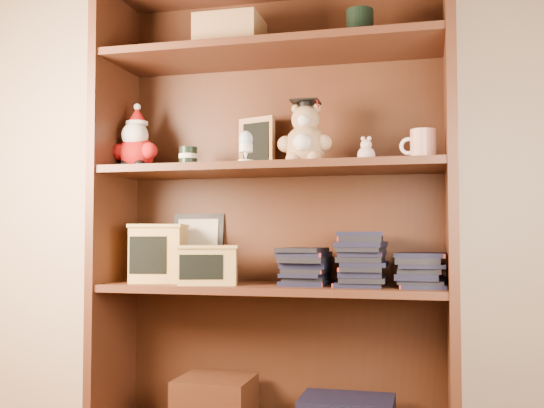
{
  "coord_description": "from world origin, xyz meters",
  "views": [
    {
      "loc": [
        0.37,
        -0.78,
        0.71
      ],
      "look_at": [
        -0.14,
        1.3,
        0.82
      ],
      "focal_mm": 42.0,
      "sensor_mm": 36.0,
      "label": 1
    }
  ],
  "objects_px": {
    "grad_teddy_bear": "(305,139)",
    "teacher_mug": "(422,146)",
    "treats_box": "(159,253)",
    "bookcase": "(275,217)"
  },
  "relations": [
    {
      "from": "teacher_mug",
      "to": "bookcase",
      "type": "bearing_deg",
      "value": 174.22
    },
    {
      "from": "grad_teddy_bear",
      "to": "teacher_mug",
      "type": "distance_m",
      "value": 0.38
    },
    {
      "from": "grad_teddy_bear",
      "to": "treats_box",
      "type": "bearing_deg",
      "value": 179.36
    },
    {
      "from": "bookcase",
      "to": "treats_box",
      "type": "distance_m",
      "value": 0.43
    },
    {
      "from": "teacher_mug",
      "to": "treats_box",
      "type": "height_order",
      "value": "teacher_mug"
    },
    {
      "from": "teacher_mug",
      "to": "treats_box",
      "type": "bearing_deg",
      "value": -179.94
    },
    {
      "from": "grad_teddy_bear",
      "to": "teacher_mug",
      "type": "xyz_separation_m",
      "value": [
        0.38,
        0.01,
        -0.03
      ]
    },
    {
      "from": "bookcase",
      "to": "teacher_mug",
      "type": "distance_m",
      "value": 0.55
    },
    {
      "from": "bookcase",
      "to": "grad_teddy_bear",
      "type": "height_order",
      "value": "bookcase"
    },
    {
      "from": "bookcase",
      "to": "teacher_mug",
      "type": "xyz_separation_m",
      "value": [
        0.5,
        -0.05,
        0.22
      ]
    }
  ]
}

